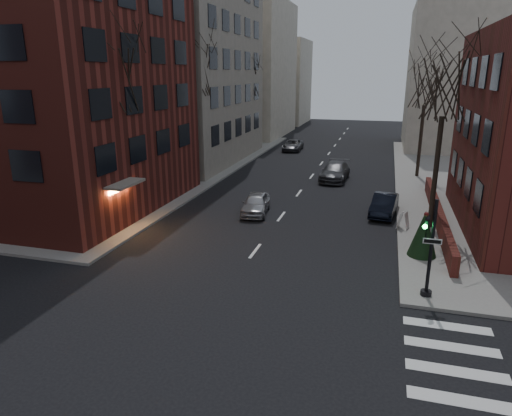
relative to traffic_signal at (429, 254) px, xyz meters
The scene contains 22 objects.
ground 12.15m from the traffic_signal, 131.43° to the right, with size 160.00×160.00×0.00m, color black.
sidewalk_far_left 42.53m from the traffic_signal, 150.37° to the left, with size 44.00×44.00×0.15m, color gray.
building_left_brick 25.61m from the traffic_signal, 162.24° to the left, with size 15.00×15.00×18.00m, color maroon.
building_left_tan 37.33m from the traffic_signal, 134.92° to the left, with size 18.00×18.00×28.00m, color gray.
low_wall_right 10.18m from the traffic_signal, 82.24° to the left, with size 0.35×16.00×1.00m, color #581D19.
building_distant_la 51.89m from the traffic_signal, 116.50° to the left, with size 14.00×16.00×18.00m, color beige.
building_distant_ra 42.05m from the traffic_signal, 80.23° to the left, with size 14.00×14.00×16.00m, color beige.
building_distant_lb 66.59m from the traffic_signal, 108.38° to the left, with size 10.00×12.00×14.00m, color beige.
traffic_signal is the anchor object (origin of this frame).
tree_left_a 18.66m from the traffic_signal, 163.35° to the left, with size 4.18×4.18×10.26m.
tree_left_b 24.87m from the traffic_signal, 134.54° to the left, with size 4.40×4.40×10.80m.
tree_left_c 35.76m from the traffic_signal, 118.36° to the left, with size 3.96×3.96×9.72m.
tree_right_a 10.92m from the traffic_signal, 84.53° to the left, with size 3.96×3.96×9.72m.
tree_right_b 23.71m from the traffic_signal, 87.85° to the left, with size 3.74×3.74×9.18m.
streetlamp_near 20.86m from the traffic_signal, 141.13° to the left, with size 0.36×0.36×6.28m.
streetlamp_far 36.81m from the traffic_signal, 116.06° to the left, with size 0.36×0.36×6.28m.
parked_sedan 11.31m from the traffic_signal, 98.89° to the left, with size 1.40×4.03×1.33m, color black.
car_lane_silver 13.43m from the traffic_signal, 136.33° to the left, with size 1.56×3.89×1.32m, color #9FA0A5.
car_lane_gray 20.94m from the traffic_signal, 106.25° to the left, with size 2.07×5.09×1.48m, color #39393D.
car_lane_far 36.09m from the traffic_signal, 109.85° to the left, with size 2.03×4.39×1.22m, color #45444A.
sandwich_board 8.38m from the traffic_signal, 94.41° to the left, with size 0.43×0.61×0.97m, color white.
evergreen_shrub 4.39m from the traffic_signal, 88.12° to the left, with size 1.37×1.37×2.29m, color black.
Camera 1 is at (5.95, -8.79, 8.77)m, focal length 32.00 mm.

